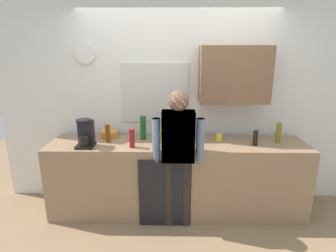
% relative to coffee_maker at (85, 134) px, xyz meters
% --- Properties ---
extents(ground_plane, '(8.00, 8.00, 0.00)m').
position_rel_coffee_maker_xyz_m(ground_plane, '(1.07, -0.16, -1.07)').
color(ground_plane, '#8C6D4C').
extents(kitchen_counter, '(3.12, 0.64, 0.92)m').
position_rel_coffee_maker_xyz_m(kitchen_counter, '(1.07, 0.14, -0.61)').
color(kitchen_counter, '#937251').
rests_on(kitchen_counter, ground_plane).
extents(dishwasher_panel, '(0.56, 0.02, 0.83)m').
position_rel_coffee_maker_xyz_m(dishwasher_panel, '(0.91, -0.20, -0.65)').
color(dishwasher_panel, black).
rests_on(dishwasher_panel, ground_plane).
extents(back_wall_assembly, '(4.72, 0.42, 2.60)m').
position_rel_coffee_maker_xyz_m(back_wall_assembly, '(1.15, 0.54, 0.29)').
color(back_wall_assembly, silver).
rests_on(back_wall_assembly, ground_plane).
extents(coffee_maker, '(0.20, 0.20, 0.33)m').
position_rel_coffee_maker_xyz_m(coffee_maker, '(0.00, 0.00, 0.00)').
color(coffee_maker, black).
rests_on(coffee_maker, kitchen_counter).
extents(bottle_red_vinegar, '(0.06, 0.06, 0.22)m').
position_rel_coffee_maker_xyz_m(bottle_red_vinegar, '(0.54, -0.03, -0.04)').
color(bottle_red_vinegar, maroon).
rests_on(bottle_red_vinegar, kitchen_counter).
extents(bottle_amber_beer, '(0.06, 0.06, 0.23)m').
position_rel_coffee_maker_xyz_m(bottle_amber_beer, '(0.23, 0.14, -0.03)').
color(bottle_amber_beer, brown).
rests_on(bottle_amber_beer, kitchen_counter).
extents(bottle_dark_sauce, '(0.06, 0.06, 0.18)m').
position_rel_coffee_maker_xyz_m(bottle_dark_sauce, '(1.99, 0.06, -0.06)').
color(bottle_dark_sauce, black).
rests_on(bottle_dark_sauce, kitchen_counter).
extents(bottle_green_wine, '(0.07, 0.07, 0.30)m').
position_rel_coffee_maker_xyz_m(bottle_green_wine, '(0.64, 0.27, 0.00)').
color(bottle_green_wine, '#195923').
rests_on(bottle_green_wine, kitchen_counter).
extents(bottle_olive_oil, '(0.06, 0.06, 0.25)m').
position_rel_coffee_maker_xyz_m(bottle_olive_oil, '(2.29, 0.16, -0.02)').
color(bottle_olive_oil, olive).
rests_on(bottle_olive_oil, kitchen_counter).
extents(cup_yellow_cup, '(0.07, 0.07, 0.08)m').
position_rel_coffee_maker_xyz_m(cup_yellow_cup, '(1.59, 0.23, -0.10)').
color(cup_yellow_cup, yellow).
rests_on(cup_yellow_cup, kitchen_counter).
extents(mixing_bowl, '(0.22, 0.22, 0.08)m').
position_rel_coffee_maker_xyz_m(mixing_bowl, '(0.19, 0.36, -0.11)').
color(mixing_bowl, orange).
rests_on(mixing_bowl, kitchen_counter).
extents(dish_soap, '(0.06, 0.06, 0.18)m').
position_rel_coffee_maker_xyz_m(dish_soap, '(0.86, 0.15, -0.07)').
color(dish_soap, yellow).
rests_on(dish_soap, kitchen_counter).
extents(person_at_sink, '(0.57, 0.22, 1.60)m').
position_rel_coffee_maker_xyz_m(person_at_sink, '(1.07, -0.16, -0.12)').
color(person_at_sink, '#3F4766').
rests_on(person_at_sink, ground_plane).
extents(person_guest, '(0.57, 0.22, 1.60)m').
position_rel_coffee_maker_xyz_m(person_guest, '(1.07, -0.16, -0.12)').
color(person_guest, brown).
rests_on(person_guest, ground_plane).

